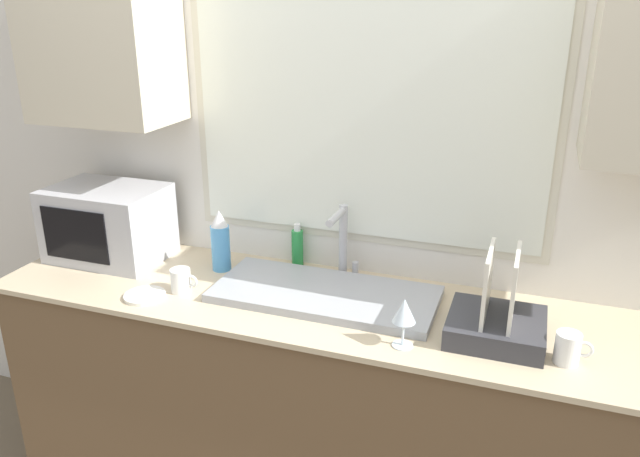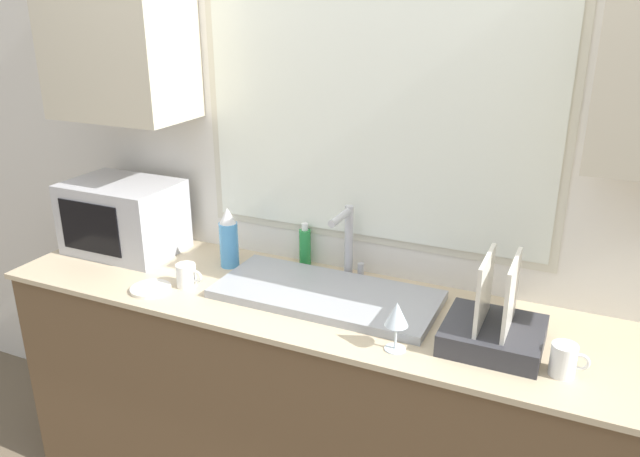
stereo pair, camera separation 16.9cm
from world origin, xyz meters
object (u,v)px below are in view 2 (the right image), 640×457
(microwave, at_px, (124,217))
(wine_glass, at_px, (397,316))
(spray_bottle, at_px, (229,238))
(soap_bottle, at_px, (305,246))
(dish_rack, at_px, (494,328))
(faucet, at_px, (348,237))
(mug_near_sink, at_px, (187,275))

(microwave, relative_size, wine_glass, 2.80)
(spray_bottle, xyz_separation_m, wine_glass, (0.78, -0.32, -0.00))
(spray_bottle, distance_m, wine_glass, 0.85)
(spray_bottle, xyz_separation_m, soap_bottle, (0.26, 0.13, -0.04))
(dish_rack, bearing_deg, soap_bottle, 158.57)
(faucet, bearing_deg, spray_bottle, -169.55)
(dish_rack, bearing_deg, faucet, 155.97)
(faucet, distance_m, soap_bottle, 0.22)
(dish_rack, distance_m, spray_bottle, 1.06)
(faucet, xyz_separation_m, spray_bottle, (-0.46, -0.09, -0.05))
(faucet, relative_size, dish_rack, 0.96)
(soap_bottle, bearing_deg, wine_glass, -40.97)
(spray_bottle, relative_size, soap_bottle, 1.39)
(faucet, xyz_separation_m, wine_glass, (0.32, -0.41, -0.05))
(microwave, distance_m, mug_near_sink, 0.48)
(dish_rack, bearing_deg, spray_bottle, 170.49)
(microwave, xyz_separation_m, dish_rack, (1.53, -0.14, -0.09))
(soap_bottle, height_order, wine_glass, soap_bottle)
(dish_rack, xyz_separation_m, soap_bottle, (-0.78, 0.31, 0.02))
(soap_bottle, bearing_deg, mug_near_sink, -131.04)
(wine_glass, bearing_deg, microwave, 167.51)
(wine_glass, bearing_deg, dish_rack, 28.98)
(microwave, relative_size, mug_near_sink, 4.28)
(microwave, height_order, wine_glass, microwave)
(dish_rack, bearing_deg, mug_near_sink, -177.55)
(faucet, height_order, microwave, microwave)
(faucet, bearing_deg, dish_rack, -24.03)
(soap_bottle, bearing_deg, spray_bottle, -153.56)
(faucet, bearing_deg, wine_glass, -51.48)
(faucet, bearing_deg, mug_near_sink, -148.69)
(faucet, distance_m, wine_glass, 0.52)
(faucet, distance_m, microwave, 0.95)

